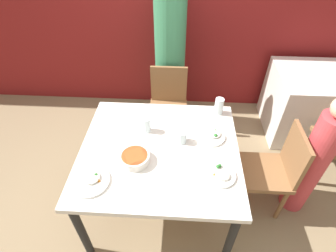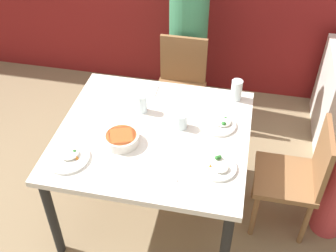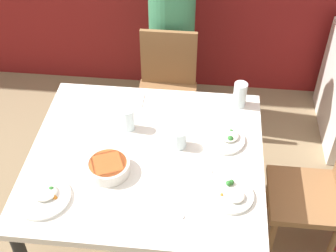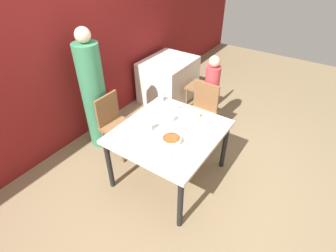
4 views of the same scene
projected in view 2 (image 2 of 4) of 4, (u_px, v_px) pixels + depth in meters
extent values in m
plane|color=#847051|center=(155.00, 206.00, 3.10)|extent=(10.00, 10.00, 0.00)
cube|color=silver|center=(153.00, 135.00, 2.64)|extent=(1.19, 1.09, 0.04)
cylinder|color=black|center=(52.00, 218.00, 2.60)|extent=(0.06, 0.06, 0.69)
cylinder|color=black|center=(225.00, 249.00, 2.43)|extent=(0.06, 0.06, 0.69)
cylinder|color=black|center=(103.00, 119.00, 3.32)|extent=(0.06, 0.06, 0.69)
cylinder|color=black|center=(239.00, 138.00, 3.15)|extent=(0.06, 0.06, 0.69)
cube|color=brown|center=(179.00, 95.00, 3.43)|extent=(0.40, 0.40, 0.04)
cube|color=brown|center=(183.00, 60.00, 3.42)|extent=(0.38, 0.03, 0.41)
cylinder|color=brown|center=(155.00, 126.00, 3.48)|extent=(0.04, 0.04, 0.40)
cylinder|color=brown|center=(194.00, 131.00, 3.42)|extent=(0.04, 0.04, 0.40)
cylinder|color=brown|center=(164.00, 102.00, 3.72)|extent=(0.04, 0.04, 0.40)
cylinder|color=brown|center=(200.00, 107.00, 3.67)|extent=(0.04, 0.04, 0.40)
cube|color=brown|center=(285.00, 178.00, 2.74)|extent=(0.40, 0.40, 0.04)
cube|color=brown|center=(323.00, 158.00, 2.57)|extent=(0.03, 0.38, 0.41)
cylinder|color=brown|center=(256.00, 179.00, 3.03)|extent=(0.04, 0.04, 0.40)
cylinder|color=brown|center=(254.00, 215.00, 2.79)|extent=(0.04, 0.04, 0.40)
cylinder|color=brown|center=(303.00, 186.00, 2.98)|extent=(0.04, 0.04, 0.40)
cylinder|color=brown|center=(305.00, 224.00, 2.74)|extent=(0.04, 0.04, 0.40)
cylinder|color=#387F56|center=(188.00, 36.00, 3.51)|extent=(0.32, 0.32, 1.49)
cylinder|color=silver|center=(121.00, 139.00, 2.53)|extent=(0.21, 0.21, 0.06)
cylinder|color=#BC5123|center=(121.00, 135.00, 2.51)|extent=(0.19, 0.19, 0.01)
cylinder|color=white|center=(217.00, 167.00, 2.38)|extent=(0.22, 0.22, 0.02)
ellipsoid|color=white|center=(221.00, 168.00, 2.35)|extent=(0.09, 0.09, 0.03)
cone|color=orange|center=(210.00, 165.00, 2.37)|extent=(0.01, 0.01, 0.02)
sphere|color=#2D702D|center=(217.00, 158.00, 2.41)|extent=(0.03, 0.03, 0.03)
cone|color=orange|center=(221.00, 162.00, 2.39)|extent=(0.02, 0.02, 0.02)
sphere|color=#2D702D|center=(219.00, 157.00, 2.42)|extent=(0.03, 0.03, 0.03)
cylinder|color=white|center=(218.00, 125.00, 2.67)|extent=(0.23, 0.23, 0.02)
ellipsoid|color=white|center=(223.00, 121.00, 2.66)|extent=(0.11, 0.11, 0.02)
sphere|color=#2D702D|center=(225.00, 119.00, 2.68)|extent=(0.03, 0.03, 0.03)
sphere|color=#2D702D|center=(224.00, 124.00, 2.63)|extent=(0.03, 0.03, 0.03)
cylinder|color=white|center=(67.00, 158.00, 2.44)|extent=(0.26, 0.26, 0.02)
ellipsoid|color=white|center=(69.00, 154.00, 2.44)|extent=(0.11, 0.11, 0.03)
sphere|color=#2D702D|center=(74.00, 152.00, 2.45)|extent=(0.03, 0.03, 0.03)
cone|color=orange|center=(71.00, 147.00, 2.48)|extent=(0.02, 0.02, 0.02)
cone|color=orange|center=(77.00, 157.00, 2.42)|extent=(0.02, 0.02, 0.02)
cylinder|color=silver|center=(236.00, 90.00, 2.84)|extent=(0.08, 0.08, 0.15)
cylinder|color=silver|center=(181.00, 121.00, 2.63)|extent=(0.08, 0.08, 0.10)
cylinder|color=silver|center=(142.00, 104.00, 2.74)|extent=(0.07, 0.07, 0.13)
cube|color=white|center=(147.00, 90.00, 2.96)|extent=(0.14, 0.14, 0.01)
cube|color=silver|center=(162.00, 177.00, 2.34)|extent=(0.18, 0.05, 0.01)
cube|color=silver|center=(191.00, 146.00, 2.53)|extent=(0.18, 0.03, 0.01)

